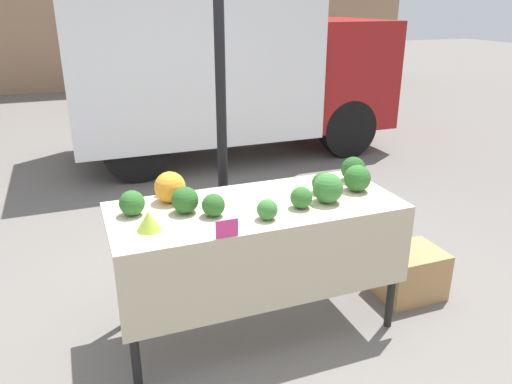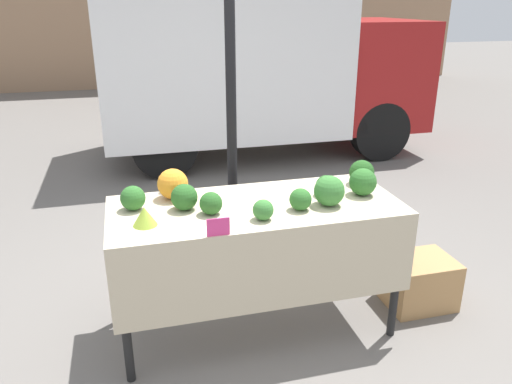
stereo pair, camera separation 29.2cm
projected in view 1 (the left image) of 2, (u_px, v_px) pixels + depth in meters
The scene contains 17 objects.
ground_plane at pixel (256, 325), 3.26m from camera, with size 40.00×40.00×0.00m, color slate.
tent_pole at pixel (221, 121), 3.39m from camera, with size 0.07×0.07×2.43m.
parked_truck at pixel (220, 62), 6.48m from camera, with size 4.17×1.83×2.28m.
market_table at pixel (260, 227), 2.94m from camera, with size 1.72×0.73×0.85m.
orange_cauliflower at pixel (170, 187), 2.96m from camera, with size 0.19×0.19×0.19m.
romanesco_head at pixel (149, 221), 2.60m from camera, with size 0.13×0.13×0.11m.
broccoli_head_0 at pixel (353, 169), 3.31m from camera, with size 0.16×0.16×0.16m.
broccoli_head_1 at pixel (267, 209), 2.73m from camera, with size 0.12×0.12×0.12m.
broccoli_head_2 at pixel (132, 203), 2.78m from camera, with size 0.14×0.14×0.14m.
broccoli_head_3 at pixel (185, 200), 2.81m from camera, with size 0.15×0.15×0.15m.
broccoli_head_4 at pixel (322, 183), 3.11m from camera, with size 0.13×0.13×0.13m.
broccoli_head_5 at pixel (301, 198), 2.88m from camera, with size 0.13×0.13×0.13m.
broccoli_head_6 at pixel (213, 205), 2.77m from camera, with size 0.13×0.13×0.13m.
broccoli_head_7 at pixel (328, 188), 2.95m from camera, with size 0.18×0.18×0.18m.
broccoli_head_8 at pixel (357, 178), 3.13m from camera, with size 0.17×0.17×0.17m.
price_sign at pixel (227, 229), 2.53m from camera, with size 0.12×0.01×0.10m.
produce_crate at pixel (409, 273), 3.55m from camera, with size 0.45×0.36×0.34m.
Camera 1 is at (-0.97, -2.54, 1.99)m, focal length 35.00 mm.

